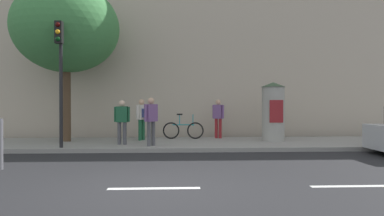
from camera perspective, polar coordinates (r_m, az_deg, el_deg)
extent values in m
plane|color=#232326|center=(6.93, -6.27, -13.06)|extent=(80.00, 80.00, 0.00)
cube|color=gray|center=(13.82, -4.43, -5.91)|extent=(36.00, 4.00, 0.15)
cube|color=silver|center=(6.93, -6.27, -13.03)|extent=(1.80, 0.16, 0.01)
cube|color=silver|center=(7.79, 25.28, -11.56)|extent=(1.80, 0.16, 0.01)
cube|color=#B7A893|center=(19.03, -3.97, 10.74)|extent=(36.00, 5.00, 9.99)
cylinder|color=black|center=(12.71, -20.77, 1.84)|extent=(0.12, 0.12, 3.55)
cube|color=black|center=(12.77, -21.06, 11.55)|extent=(0.24, 0.24, 0.75)
sphere|color=#390605|center=(12.69, -21.26, 12.70)|extent=(0.16, 0.16, 0.16)
sphere|color=#F2A519|center=(12.65, -21.25, 11.63)|extent=(0.16, 0.16, 0.16)
sphere|color=#07330F|center=(12.60, -21.25, 10.56)|extent=(0.16, 0.16, 0.16)
cylinder|color=#9E9B93|center=(14.62, 13.22, -0.94)|extent=(0.92, 0.92, 2.21)
cone|color=#334C33|center=(14.64, 13.23, 3.78)|extent=(1.01, 1.01, 0.20)
cube|color=maroon|center=(14.17, 13.73, -0.54)|extent=(0.55, 0.02, 0.90)
cylinder|color=#4C3826|center=(14.82, -19.96, 0.18)|extent=(0.33, 0.33, 2.78)
ellipsoid|color=#3D7F42|center=(15.14, -20.00, 12.30)|extent=(4.21, 4.21, 3.58)
cylinder|color=#4C4C51|center=(12.44, -7.12, -4.25)|extent=(0.14, 0.14, 0.88)
cylinder|color=#4C4C51|center=(12.61, -6.41, -4.19)|extent=(0.14, 0.14, 0.88)
cube|color=#724C84|center=(12.49, -6.76, -0.79)|extent=(0.48, 0.52, 0.62)
cylinder|color=#724C84|center=(12.28, -7.63, -0.82)|extent=(0.09, 0.09, 0.59)
cylinder|color=#724C84|center=(12.70, -5.93, -0.77)|extent=(0.09, 0.09, 0.59)
sphere|color=tan|center=(12.48, -6.77, 1.17)|extent=(0.24, 0.24, 0.24)
cylinder|color=maroon|center=(15.37, 4.02, -3.36)|extent=(0.14, 0.14, 0.86)
cylinder|color=maroon|center=(15.28, 4.66, -3.38)|extent=(0.14, 0.14, 0.86)
cube|color=#724C84|center=(15.29, 4.34, -0.61)|extent=(0.45, 0.41, 0.61)
cylinder|color=#724C84|center=(15.40, 3.56, -0.60)|extent=(0.09, 0.09, 0.58)
cylinder|color=#724C84|center=(15.19, 5.14, -0.62)|extent=(0.09, 0.09, 0.58)
sphere|color=tan|center=(15.29, 4.34, 0.97)|extent=(0.23, 0.23, 0.23)
cylinder|color=#1E5938|center=(14.64, -8.04, -3.56)|extent=(0.14, 0.14, 0.86)
cylinder|color=#1E5938|center=(14.47, -8.56, -3.61)|extent=(0.14, 0.14, 0.86)
cube|color=silver|center=(14.52, -8.31, -0.68)|extent=(0.43, 0.50, 0.61)
cylinder|color=silver|center=(14.73, -7.69, -0.66)|extent=(0.09, 0.09, 0.58)
cylinder|color=silver|center=(14.31, -8.94, -0.70)|extent=(0.09, 0.09, 0.58)
sphere|color=tan|center=(14.52, -8.31, 0.99)|extent=(0.23, 0.23, 0.23)
cube|color=navy|center=(14.41, -7.74, -0.81)|extent=(0.28, 0.32, 0.36)
cylinder|color=#4C4C51|center=(13.14, -11.89, -4.11)|extent=(0.14, 0.14, 0.83)
cylinder|color=#4C4C51|center=(13.11, -11.02, -4.12)|extent=(0.14, 0.14, 0.83)
cube|color=#1E5938|center=(13.09, -11.47, -1.02)|extent=(0.40, 0.24, 0.59)
cylinder|color=#1E5938|center=(13.12, -12.53, -1.02)|extent=(0.09, 0.09, 0.56)
cylinder|color=#1E5938|center=(13.05, -10.40, -1.02)|extent=(0.09, 0.09, 0.56)
sphere|color=beige|center=(13.08, -11.47, 0.75)|extent=(0.22, 0.22, 0.22)
torus|color=black|center=(14.99, -3.46, -3.73)|extent=(0.72, 0.10, 0.72)
torus|color=black|center=(14.95, 0.56, -3.74)|extent=(0.72, 0.10, 0.72)
cylinder|color=teal|center=(14.95, -1.45, -2.78)|extent=(0.95, 0.10, 0.04)
cylinder|color=teal|center=(14.94, -2.06, -2.01)|extent=(0.04, 0.04, 0.45)
cylinder|color=teal|center=(14.93, 0.16, -2.02)|extent=(0.04, 0.04, 0.50)
cube|color=black|center=(14.93, -2.06, -1.05)|extent=(0.25, 0.11, 0.06)
cylinder|color=black|center=(13.50, 28.64, -5.08)|extent=(0.65, 0.24, 0.64)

